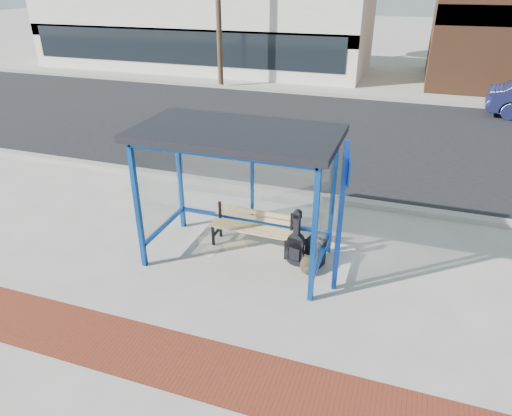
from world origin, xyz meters
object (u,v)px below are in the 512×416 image
at_px(guitar_bag, 296,247).
at_px(suitcase, 315,252).
at_px(bench, 253,226).
at_px(backpack, 308,266).

height_order(guitar_bag, suitcase, guitar_bag).
xyz_separation_m(bench, suitcase, (1.25, -0.22, -0.18)).
xyz_separation_m(bench, backpack, (1.20, -0.55, -0.27)).
relative_size(guitar_bag, suitcase, 1.86).
relative_size(suitcase, backpack, 1.63).
bearing_deg(suitcase, guitar_bag, -138.41).
height_order(bench, guitar_bag, guitar_bag).
distance_m(guitar_bag, suitcase, 0.37).
bearing_deg(bench, guitar_bag, -20.14).
bearing_deg(backpack, guitar_bag, 130.69).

